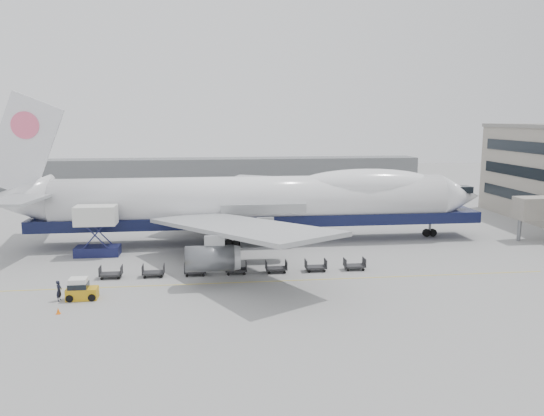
{
  "coord_description": "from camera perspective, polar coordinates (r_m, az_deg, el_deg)",
  "views": [
    {
      "loc": [
        -5.99,
        -58.1,
        16.63
      ],
      "look_at": [
        1.77,
        6.0,
        5.6
      ],
      "focal_mm": 35.0,
      "sensor_mm": 36.0,
      "label": 1
    }
  ],
  "objects": [
    {
      "name": "catering_truck",
      "position": [
        67.66,
        -18.36,
        -2.04
      ],
      "size": [
        5.3,
        3.73,
        6.16
      ],
      "rotation": [
        0.0,
        0.0,
        -0.01
      ],
      "color": "#161A43",
      "rests_on": "ground"
    },
    {
      "name": "apron_line",
      "position": [
        55.02,
        -0.33,
        -7.9
      ],
      "size": [
        60.0,
        0.15,
        0.01
      ],
      "primitive_type": "cube",
      "color": "gold",
      "rests_on": "ground"
    },
    {
      "name": "dolly_0",
      "position": [
        58.43,
        -16.93,
        -6.73
      ],
      "size": [
        2.3,
        1.35,
        1.3
      ],
      "color": "#2D2D30",
      "rests_on": "ground"
    },
    {
      "name": "traffic_cone",
      "position": [
        49.81,
        -22.02,
        -10.23
      ],
      "size": [
        0.37,
        0.37,
        0.55
      ],
      "rotation": [
        0.0,
        0.0,
        0.04
      ],
      "color": "orange",
      "rests_on": "ground"
    },
    {
      "name": "hangar",
      "position": [
        128.83,
        -8.67,
        3.73
      ],
      "size": [
        110.0,
        8.0,
        7.0
      ],
      "primitive_type": "cube",
      "color": "slate",
      "rests_on": "ground"
    },
    {
      "name": "dolly_6",
      "position": [
        59.66,
        8.86,
        -6.08
      ],
      "size": [
        2.3,
        1.35,
        1.3
      ],
      "color": "#2D2D30",
      "rests_on": "ground"
    },
    {
      "name": "dolly_3",
      "position": [
        57.57,
        -3.89,
        -6.57
      ],
      "size": [
        2.3,
        1.35,
        1.3
      ],
      "color": "#2D2D30",
      "rests_on": "ground"
    },
    {
      "name": "ground_worker",
      "position": [
        52.91,
        -21.94,
        -8.26
      ],
      "size": [
        0.57,
        0.77,
        1.93
      ],
      "primitive_type": "imported",
      "rotation": [
        0.0,
        0.0,
        1.4
      ],
      "color": "black",
      "rests_on": "ground"
    },
    {
      "name": "dolly_5",
      "position": [
        58.65,
        4.72,
        -6.27
      ],
      "size": [
        2.3,
        1.35,
        1.3
      ],
      "color": "#2D2D30",
      "rests_on": "ground"
    },
    {
      "name": "dolly_2",
      "position": [
        57.53,
        -8.27,
        -6.66
      ],
      "size": [
        2.3,
        1.35,
        1.3
      ],
      "color": "#2D2D30",
      "rests_on": "ground"
    },
    {
      "name": "airliner",
      "position": [
        71.27,
        -1.48,
        0.81
      ],
      "size": [
        67.0,
        55.3,
        19.98
      ],
      "color": "white",
      "rests_on": "ground"
    },
    {
      "name": "ground",
      "position": [
        60.73,
        -0.99,
        -6.2
      ],
      "size": [
        260.0,
        260.0,
        0.0
      ],
      "primitive_type": "plane",
      "color": "gray",
      "rests_on": "ground"
    },
    {
      "name": "dolly_4",
      "position": [
        57.95,
        0.46,
        -6.44
      ],
      "size": [
        2.3,
        1.35,
        1.3
      ],
      "color": "#2D2D30",
      "rests_on": "ground"
    },
    {
      "name": "baggage_tug",
      "position": [
        52.65,
        -19.88,
        -8.29
      ],
      "size": [
        2.78,
        1.58,
        2.03
      ],
      "rotation": [
        0.0,
        0.0,
        0.01
      ],
      "color": "#C39012",
      "rests_on": "ground"
    },
    {
      "name": "dolly_1",
      "position": [
        57.81,
        -12.63,
        -6.72
      ],
      "size": [
        2.3,
        1.35,
        1.3
      ],
      "color": "#2D2D30",
      "rests_on": "ground"
    }
  ]
}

